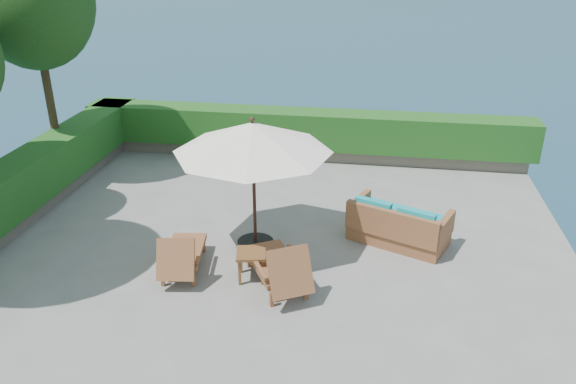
% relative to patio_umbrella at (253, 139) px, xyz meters
% --- Properties ---
extents(ground, '(12.00, 12.00, 0.00)m').
position_rel_patio_umbrella_xyz_m(ground, '(0.31, -0.47, -2.29)').
color(ground, gray).
rests_on(ground, ground).
extents(foundation, '(12.00, 12.00, 3.00)m').
position_rel_patio_umbrella_xyz_m(foundation, '(0.31, -0.47, -3.84)').
color(foundation, '#564D44').
rests_on(foundation, ocean).
extents(ocean, '(600.00, 600.00, 0.00)m').
position_rel_patio_umbrella_xyz_m(ocean, '(0.31, -0.47, -5.29)').
color(ocean, '#18374B').
rests_on(ocean, ground).
extents(planter_wall_far, '(12.00, 0.60, 0.36)m').
position_rel_patio_umbrella_xyz_m(planter_wall_far, '(0.31, 5.13, -2.11)').
color(planter_wall_far, '#746B5D').
rests_on(planter_wall_far, ground).
extents(planter_wall_left, '(0.60, 12.00, 0.36)m').
position_rel_patio_umbrella_xyz_m(planter_wall_left, '(-5.29, -0.47, -2.11)').
color(planter_wall_left, '#746B5D').
rests_on(planter_wall_left, ground).
extents(hedge_far, '(12.40, 0.90, 1.00)m').
position_rel_patio_umbrella_xyz_m(hedge_far, '(0.31, 5.13, -1.44)').
color(hedge_far, '#194413').
rests_on(hedge_far, planter_wall_far).
extents(patio_umbrella, '(3.42, 3.42, 2.71)m').
position_rel_patio_umbrella_xyz_m(patio_umbrella, '(0.00, 0.00, 0.00)').
color(patio_umbrella, black).
rests_on(patio_umbrella, ground).
extents(lounge_left, '(0.88, 1.69, 0.93)m').
position_rel_patio_umbrella_xyz_m(lounge_left, '(-1.13, -1.16, -1.90)').
color(lounge_left, brown).
rests_on(lounge_left, ground).
extents(lounge_right, '(1.51, 1.91, 1.03)m').
position_rel_patio_umbrella_xyz_m(lounge_right, '(0.72, -1.36, -1.86)').
color(lounge_right, brown).
rests_on(lounge_right, ground).
extents(side_table, '(0.60, 0.60, 0.55)m').
position_rel_patio_umbrella_xyz_m(side_table, '(0.17, -1.16, -1.84)').
color(side_table, brown).
rests_on(side_table, ground).
extents(wicker_loveseat, '(2.18, 1.68, 0.96)m').
position_rel_patio_umbrella_xyz_m(wicker_loveseat, '(2.82, 0.59, -1.92)').
color(wicker_loveseat, brown).
rests_on(wicker_loveseat, ground).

